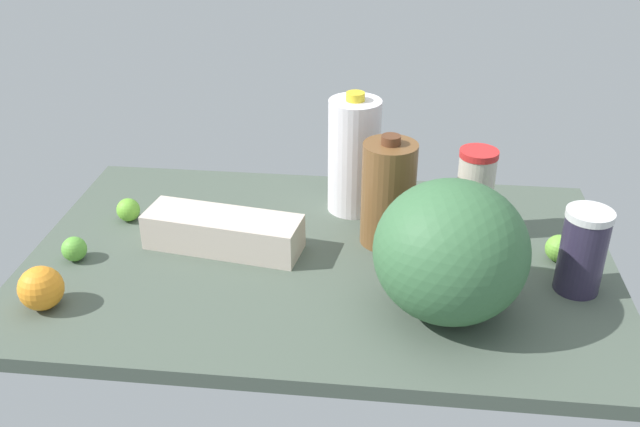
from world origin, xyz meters
The scene contains 12 objects.
countertop centered at (0.00, 0.00, 1.50)cm, with size 120.00×76.00×3.00cm, color #495549.
watermelon centered at (24.81, -16.29, 15.74)cm, with size 27.34×27.34×25.48cm, color #39693F.
egg_carton centered at (-20.45, 1.17, 6.79)cm, with size 32.72×10.32×7.58cm, color beige.
tumbler_cup centered at (31.56, 13.14, 12.81)cm, with size 8.11×8.11×19.55cm.
shaker_bottle centered at (50.05, -6.39, 11.51)cm, with size 8.73×8.73×16.94cm.
milk_jug centered at (5.24, 21.83, 16.22)cm, with size 11.70×11.70×28.01cm.
chocolate_milk_jug centered at (13.36, 7.78, 14.30)cm, with size 11.24×11.24×24.16cm.
orange_loose centered at (-48.65, -23.16, 7.12)cm, with size 8.23×8.23×8.23cm, color orange.
lime_far_back centered at (-44.39, 10.47, 5.60)cm, with size 5.21×5.21×5.21cm, color #6CB736.
lime_near_front centered at (48.45, 3.75, 5.81)cm, with size 5.61×5.61×5.61cm, color #70B53B.
lime_beside_bowl centered at (25.64, 23.18, 5.87)cm, with size 5.74×5.74×5.74cm, color #6CA93C.
lime_by_jug centered at (-49.57, -6.89, 5.54)cm, with size 5.08×5.08×5.08cm, color #5EAC3B.
Camera 1 is at (13.76, -124.27, 81.19)cm, focal length 40.00 mm.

